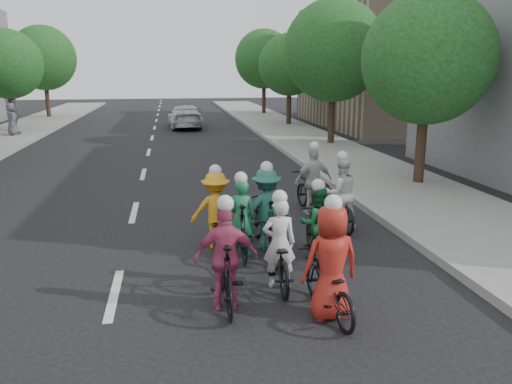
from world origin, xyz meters
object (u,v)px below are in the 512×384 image
object	(u,v)px
cyclist_5	(241,225)
spectator_1	(14,117)
cyclist_1	(316,228)
cyclist_0	(278,253)
cyclist_3	(226,266)
cyclist_2	(216,217)
follow_car_lead	(185,117)
follow_car_trail	(187,114)
spectator_2	(12,119)
cyclist_6	(340,201)
cyclist_8	(313,189)
cyclist_7	(266,215)
cyclist_4	(329,275)

from	to	relation	value
cyclist_5	spectator_1	distance (m)	22.58
cyclist_1	cyclist_0	bearing A→B (deg)	51.71
cyclist_3	cyclist_0	bearing A→B (deg)	-144.50
cyclist_2	follow_car_lead	bearing A→B (deg)	-82.54
cyclist_0	follow_car_lead	world-z (taller)	cyclist_0
cyclist_5	follow_car_trail	world-z (taller)	cyclist_5
cyclist_2	spectator_2	size ratio (longest dim) A/B	1.01
cyclist_0	spectator_2	size ratio (longest dim) A/B	1.11
spectator_1	follow_car_trail	bearing A→B (deg)	-57.74
cyclist_0	spectator_2	bearing A→B (deg)	-61.25
follow_car_trail	spectator_1	size ratio (longest dim) A/B	2.16
spectator_1	spectator_2	size ratio (longest dim) A/B	1.07
cyclist_1	cyclist_3	world-z (taller)	cyclist_3
cyclist_2	cyclist_6	world-z (taller)	cyclist_6
cyclist_0	follow_car_trail	distance (m)	27.15
cyclist_2	cyclist_8	distance (m)	3.43
follow_car_trail	cyclist_1	bearing A→B (deg)	87.10
cyclist_0	cyclist_6	bearing A→B (deg)	-122.77
cyclist_1	cyclist_7	xyz separation A→B (m)	(-0.87, 0.70, 0.11)
cyclist_7	follow_car_trail	size ratio (longest dim) A/B	0.46
cyclist_4	spectator_1	size ratio (longest dim) A/B	1.02
cyclist_2	cyclist_7	bearing A→B (deg)	173.44
cyclist_7	cyclist_4	bearing A→B (deg)	86.98
follow_car_lead	cyclist_7	bearing A→B (deg)	89.82
cyclist_6	follow_car_lead	bearing A→B (deg)	-83.40
cyclist_8	cyclist_7	bearing A→B (deg)	46.13
cyclist_2	cyclist_7	world-z (taller)	cyclist_7
cyclist_7	cyclist_3	bearing A→B (deg)	56.05
follow_car_lead	spectator_1	xyz separation A→B (m)	(-9.46, -2.89, 0.37)
cyclist_3	cyclist_8	xyz separation A→B (m)	(2.79, 4.88, -0.02)
cyclist_5	cyclist_6	bearing A→B (deg)	-149.93
cyclist_1	cyclist_4	size ratio (longest dim) A/B	0.86
cyclist_5	cyclist_8	bearing A→B (deg)	-128.67
cyclist_7	spectator_1	size ratio (longest dim) A/B	0.99
follow_car_lead	spectator_1	size ratio (longest dim) A/B	2.65
cyclist_1	follow_car_lead	distance (m)	23.66
cyclist_2	cyclist_3	world-z (taller)	cyclist_3
spectator_1	follow_car_lead	bearing A→B (deg)	-69.51
cyclist_3	follow_car_lead	xyz separation A→B (m)	(0.16, 25.39, 0.05)
cyclist_6	cyclist_7	xyz separation A→B (m)	(-1.97, -1.08, 0.07)
cyclist_5	follow_car_trail	distance (m)	25.64
cyclist_7	follow_car_lead	size ratio (longest dim) A/B	0.38
cyclist_3	cyclist_2	bearing A→B (deg)	-91.02
cyclist_4	cyclist_5	xyz separation A→B (m)	(-0.95, 2.75, -0.04)
cyclist_5	spectator_2	xyz separation A→B (m)	(-9.86, 19.91, 0.40)
cyclist_2	cyclist_6	bearing A→B (deg)	-156.89
cyclist_3	follow_car_lead	bearing A→B (deg)	-89.34
spectator_1	cyclist_0	bearing A→B (deg)	-151.30
cyclist_0	spectator_1	bearing A→B (deg)	-61.71
cyclist_8	spectator_1	distance (m)	21.37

